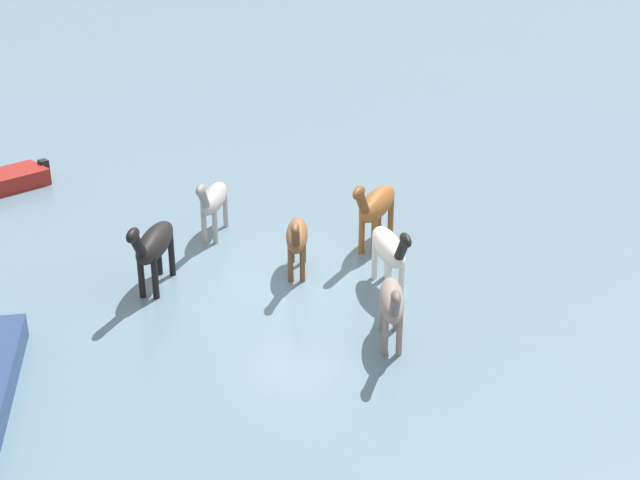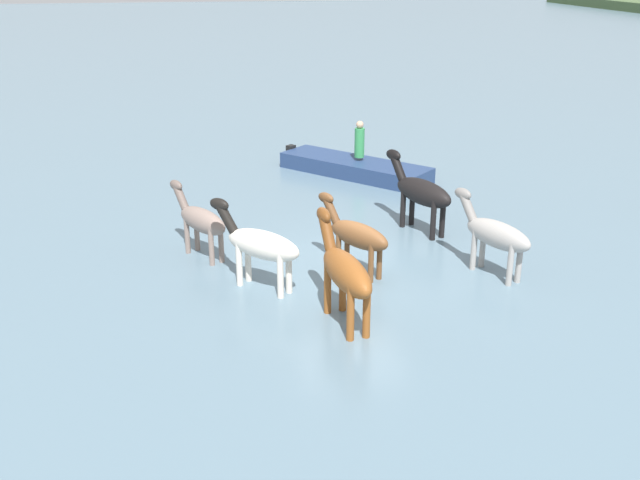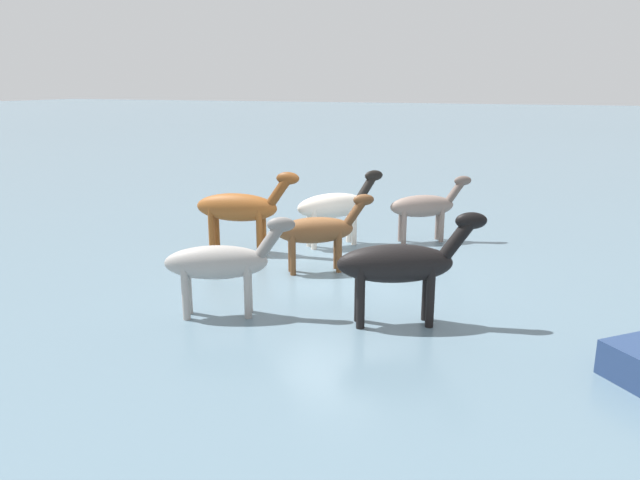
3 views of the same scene
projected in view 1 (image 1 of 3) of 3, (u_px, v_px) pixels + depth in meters
name	position (u px, v px, depth m)	size (l,w,h in m)	color
ground_plane	(289.00, 279.00, 20.78)	(217.11, 217.11, 0.00)	slate
horse_gray_outer	(297.00, 237.00, 20.70)	(1.99, 1.45, 1.68)	brown
horse_dun_straggler	(392.00, 302.00, 17.78)	(2.01, 1.44, 1.68)	gray
horse_pinto_flank	(213.00, 200.00, 22.66)	(2.21, 1.28, 1.77)	#9E9993
horse_lead	(376.00, 205.00, 22.00)	(2.58, 0.92, 1.99)	brown
horse_rear_stallion	(389.00, 249.00, 19.88)	(1.92, 1.95, 1.84)	silver
horse_chestnut_trailing	(154.00, 244.00, 19.96)	(2.43, 1.37, 1.94)	black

